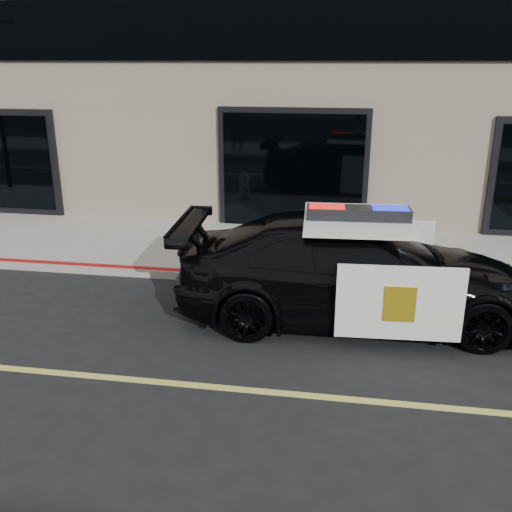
# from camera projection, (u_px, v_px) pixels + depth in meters

# --- Properties ---
(ground) EXTENTS (120.00, 120.00, 0.00)m
(ground) POSITION_uv_depth(u_px,v_px,m) (313.00, 396.00, 6.95)
(ground) COLOR black
(ground) RESTS_ON ground
(sidewalk_n) EXTENTS (60.00, 3.50, 0.15)m
(sidewalk_n) POSITION_uv_depth(u_px,v_px,m) (331.00, 253.00, 11.82)
(sidewalk_n) COLOR gray
(sidewalk_n) RESTS_ON ground
(police_car) EXTENTS (2.89, 5.78, 1.81)m
(police_car) POSITION_uv_depth(u_px,v_px,m) (355.00, 270.00, 8.80)
(police_car) COLOR black
(police_car) RESTS_ON ground
(fire_hydrant) EXTENTS (0.35, 0.48, 0.77)m
(fire_hydrant) POSITION_uv_depth(u_px,v_px,m) (197.00, 241.00, 11.17)
(fire_hydrant) COLOR beige
(fire_hydrant) RESTS_ON sidewalk_n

